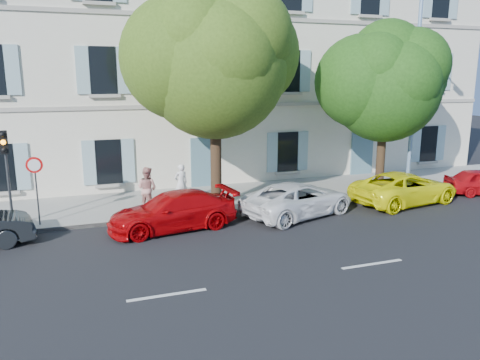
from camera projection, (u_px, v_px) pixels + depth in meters
name	position (u px, v px, depth m)	size (l,w,h in m)	color
ground	(308.00, 224.00, 17.28)	(90.00, 90.00, 0.00)	black
sidewalk	(263.00, 194.00, 21.37)	(36.00, 4.50, 0.15)	#A09E96
kerb	(283.00, 206.00, 19.37)	(36.00, 0.16, 0.16)	#9E998E
building	(225.00, 64.00, 25.39)	(28.00, 7.00, 12.00)	silver
car_red_coupe	(173.00, 211.00, 16.60)	(1.87, 4.60, 1.33)	#AE0408
car_white_coupe	(298.00, 199.00, 18.24)	(2.18, 4.73, 1.31)	white
car_yellow_supercar	(405.00, 188.00, 20.00)	(2.25, 4.88, 1.36)	#FFFA0A
tree_left	(215.00, 67.00, 17.87)	(5.57, 5.57, 8.63)	#3A2819
tree_right	(385.00, 88.00, 20.43)	(4.76, 4.76, 7.33)	#3A2819
traffic_light	(6.00, 158.00, 16.04)	(0.29, 0.38, 3.40)	#383A3D
road_sign	(35.00, 176.00, 16.35)	(0.57, 0.09, 2.46)	#383A3D
street_lamp	(418.00, 81.00, 20.62)	(0.30, 1.88, 8.82)	#7293BF
pedestrian_a	(181.00, 183.00, 19.67)	(0.59, 0.39, 1.62)	white
pedestrian_b	(147.00, 189.00, 18.39)	(0.85, 0.66, 1.74)	tan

